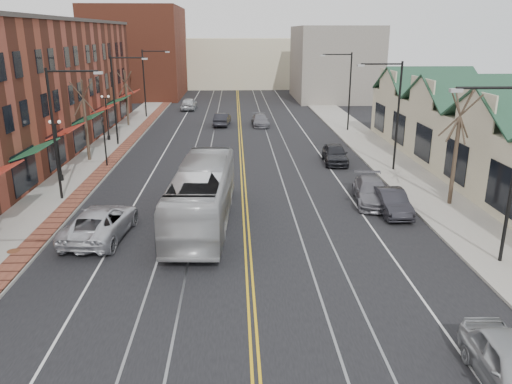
{
  "coord_description": "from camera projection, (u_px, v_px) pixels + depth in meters",
  "views": [
    {
      "loc": [
        -0.56,
        -14.27,
        10.12
      ],
      "look_at": [
        0.53,
        10.98,
        2.0
      ],
      "focal_mm": 35.0,
      "sensor_mm": 36.0,
      "label": 1
    }
  ],
  "objects": [
    {
      "name": "distant_car_left",
      "position": [
        222.0,
        119.0,
        56.33
      ],
      "size": [
        1.98,
        4.5,
        1.44
      ],
      "primitive_type": "imported",
      "rotation": [
        0.0,
        0.0,
        3.04
      ],
      "color": "black",
      "rests_on": "ground"
    },
    {
      "name": "distant_car_right",
      "position": [
        260.0,
        120.0,
        56.19
      ],
      "size": [
        1.97,
        4.5,
        1.29
      ],
      "primitive_type": "imported",
      "rotation": [
        0.0,
        0.0,
        0.04
      ],
      "color": "slate",
      "rests_on": "ground"
    },
    {
      "name": "streetlight_r_0",
      "position": [
        506.0,
        157.0,
        21.32
      ],
      "size": [
        3.33,
        0.25,
        8.0
      ],
      "color": "black",
      "rests_on": "sidewalk_right"
    },
    {
      "name": "tree_right_mid",
      "position": [
        456.0,
        145.0,
        29.37
      ],
      "size": [
        1.9,
        1.46,
        6.93
      ],
      "color": "#382B21",
      "rests_on": "sidewalk_right"
    },
    {
      "name": "backdrop_mid",
      "position": [
        237.0,
        63.0,
        96.17
      ],
      "size": [
        22.0,
        14.0,
        9.0
      ],
      "primitive_type": "cube",
      "color": "beige",
      "rests_on": "ground"
    },
    {
      "name": "tree_left_near",
      "position": [
        85.0,
        119.0,
        39.84
      ],
      "size": [
        1.78,
        1.37,
        6.48
      ],
      "color": "#382B21",
      "rests_on": "sidewalk_left"
    },
    {
      "name": "lamppost_l_3",
      "position": [
        107.0,
        119.0,
        47.84
      ],
      "size": [
        0.84,
        0.28,
        4.27
      ],
      "color": "black",
      "rests_on": "sidewalk_left"
    },
    {
      "name": "sidewalk_right",
      "position": [
        408.0,
        177.0,
        36.19
      ],
      "size": [
        4.0,
        120.0,
        0.15
      ],
      "primitive_type": "cube",
      "color": "gray",
      "rests_on": "ground"
    },
    {
      "name": "building_left",
      "position": [
        4.0,
        93.0,
        39.92
      ],
      "size": [
        10.0,
        50.0,
        11.0
      ],
      "primitive_type": "cube",
      "color": "brown",
      "rests_on": "ground"
    },
    {
      "name": "parked_car_d",
      "position": [
        335.0,
        154.0,
        40.16
      ],
      "size": [
        2.12,
        4.64,
        1.54
      ],
      "primitive_type": "imported",
      "rotation": [
        0.0,
        0.0,
        -0.07
      ],
      "color": "black",
      "rests_on": "ground"
    },
    {
      "name": "streetlight_r_1",
      "position": [
        393.0,
        105.0,
        36.53
      ],
      "size": [
        3.33,
        0.25,
        8.0
      ],
      "color": "black",
      "rests_on": "sidewalk_right"
    },
    {
      "name": "transit_bus",
      "position": [
        203.0,
        195.0,
        27.21
      ],
      "size": [
        3.42,
        12.01,
        3.31
      ],
      "primitive_type": "imported",
      "rotation": [
        0.0,
        0.0,
        3.09
      ],
      "color": "#B1B2B4",
      "rests_on": "ground"
    },
    {
      "name": "traffic_signal",
      "position": [
        104.0,
        138.0,
        38.37
      ],
      "size": [
        0.18,
        0.15,
        3.8
      ],
      "color": "black",
      "rests_on": "sidewalk_left"
    },
    {
      "name": "streetlight_r_2",
      "position": [
        346.0,
        84.0,
        51.75
      ],
      "size": [
        3.33,
        0.25,
        8.0
      ],
      "color": "black",
      "rests_on": "sidewalk_right"
    },
    {
      "name": "parked_car_b",
      "position": [
        392.0,
        202.0,
        29.02
      ],
      "size": [
        1.5,
        4.26,
        1.4
      ],
      "primitive_type": "imported",
      "rotation": [
        0.0,
        0.0,
        -0.0
      ],
      "color": "black",
      "rests_on": "ground"
    },
    {
      "name": "manhole_far",
      "position": [
        14.0,
        251.0,
        23.8
      ],
      "size": [
        0.6,
        0.6,
        0.02
      ],
      "primitive_type": "cylinder",
      "color": "#592D19",
      "rests_on": "sidewalk_left"
    },
    {
      "name": "streetlight_l_2",
      "position": [
        118.0,
        91.0,
        45.14
      ],
      "size": [
        3.33,
        0.25,
        8.0
      ],
      "color": "black",
      "rests_on": "sidewalk_left"
    },
    {
      "name": "building_right",
      "position": [
        494.0,
        146.0,
        35.75
      ],
      "size": [
        8.0,
        36.0,
        4.6
      ],
      "primitive_type": "cube",
      "color": "beige",
      "rests_on": "ground"
    },
    {
      "name": "lamppost_l_2",
      "position": [
        58.0,
        152.0,
        34.52
      ],
      "size": [
        0.84,
        0.28,
        4.27
      ],
      "color": "black",
      "rests_on": "sidewalk_left"
    },
    {
      "name": "parked_suv",
      "position": [
        101.0,
        223.0,
        25.54
      ],
      "size": [
        3.26,
        6.07,
        1.62
      ],
      "primitive_type": "imported",
      "rotation": [
        0.0,
        0.0,
        3.04
      ],
      "color": "silver",
      "rests_on": "ground"
    },
    {
      "name": "sidewalk_left",
      "position": [
        73.0,
        181.0,
        35.2
      ],
      "size": [
        4.0,
        120.0,
        0.15
      ],
      "primitive_type": "cube",
      "color": "gray",
      "rests_on": "ground"
    },
    {
      "name": "tree_left_far",
      "position": [
        126.0,
        97.0,
        55.13
      ],
      "size": [
        1.66,
        1.28,
        6.02
      ],
      "color": "#382B21",
      "rests_on": "sidewalk_left"
    },
    {
      "name": "ground",
      "position": [
        254.0,
        349.0,
        16.69
      ],
      "size": [
        160.0,
        160.0,
        0.0
      ],
      "primitive_type": "plane",
      "color": "black",
      "rests_on": "ground"
    },
    {
      "name": "streetlight_l_3",
      "position": [
        147.0,
        76.0,
        60.36
      ],
      "size": [
        3.33,
        0.25,
        8.0
      ],
      "color": "black",
      "rests_on": "sidewalk_left"
    },
    {
      "name": "streetlight_l_1",
      "position": [
        60.0,
        121.0,
        29.92
      ],
      "size": [
        3.33,
        0.25,
        8.0
      ],
      "color": "black",
      "rests_on": "sidewalk_left"
    },
    {
      "name": "parked_car_c",
      "position": [
        372.0,
        192.0,
        30.79
      ],
      "size": [
        2.66,
        5.25,
        1.46
      ],
      "primitive_type": "imported",
      "rotation": [
        0.0,
        0.0,
        -0.13
      ],
      "color": "slate",
      "rests_on": "ground"
    },
    {
      "name": "backdrop_left",
      "position": [
        138.0,
        52.0,
        80.48
      ],
      "size": [
        14.0,
        18.0,
        14.0
      ],
      "primitive_type": "cube",
      "color": "brown",
      "rests_on": "ground"
    },
    {
      "name": "backdrop_right",
      "position": [
        334.0,
        63.0,
        77.45
      ],
      "size": [
        12.0,
        16.0,
        11.0
      ],
      "primitive_type": "cube",
      "color": "slate",
      "rests_on": "ground"
    },
    {
      "name": "distant_car_far",
      "position": [
        189.0,
        104.0,
        67.92
      ],
      "size": [
        2.11,
        4.9,
        1.65
      ],
      "primitive_type": "imported",
      "rotation": [
        0.0,
        0.0,
        3.11
      ],
      "color": "#B7BABE",
      "rests_on": "ground"
    }
  ]
}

